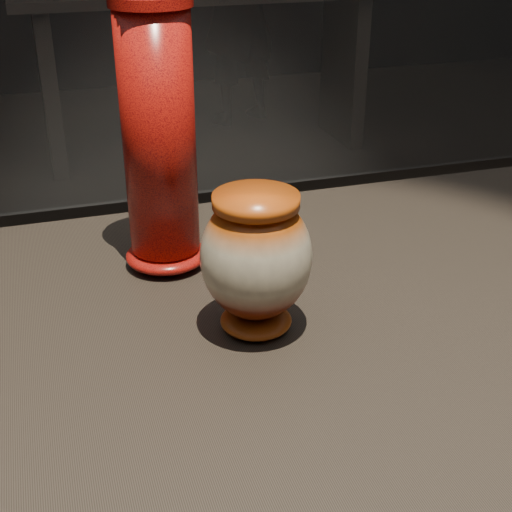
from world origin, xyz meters
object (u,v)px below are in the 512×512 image
at_px(display_plinth, 373,479).
at_px(tall_vase, 160,145).
at_px(back_shelf, 203,39).
at_px(main_vase, 256,258).

relative_size(display_plinth, tall_vase, 5.72).
distance_m(tall_vase, back_shelf, 3.20).
relative_size(main_vase, tall_vase, 0.48).
height_order(main_vase, back_shelf, main_vase).
relative_size(display_plinth, main_vase, 11.92).
relative_size(tall_vase, back_shelf, 0.17).
bearing_deg(main_vase, back_shelf, 77.52).
relative_size(main_vase, back_shelf, 0.08).
bearing_deg(display_plinth, back_shelf, 80.36).
distance_m(display_plinth, tall_vase, 0.54).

